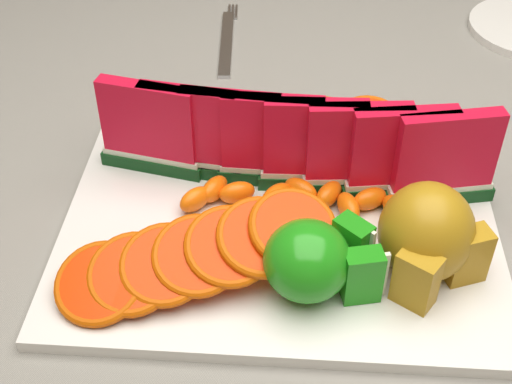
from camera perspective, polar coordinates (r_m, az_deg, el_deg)
The scene contains 10 objects.
table at distance 0.81m, azimuth 5.40°, elevation -3.78°, with size 1.40×0.90×0.75m.
tablecloth at distance 0.77m, azimuth 5.69°, elevation -0.46°, with size 1.53×1.03×0.20m.
platter at distance 0.66m, azimuth 1.89°, elevation -2.91°, with size 0.40×0.30×0.01m.
apple_cluster at distance 0.58m, azimuth 4.80°, elevation -5.48°, with size 0.11×0.09×0.07m.
pear_cluster at distance 0.61m, azimuth 13.59°, elevation -3.48°, with size 0.10×0.11×0.09m.
fork at distance 0.96m, azimuth -2.33°, elevation 12.07°, with size 0.03×0.20×0.00m.
watermelon_row at distance 0.67m, azimuth 2.98°, elevation 3.75°, with size 0.39×0.07×0.10m.
orange_fan_front at distance 0.59m, azimuth -4.71°, elevation -5.05°, with size 0.25×0.14×0.06m.
orange_fan_back at distance 0.75m, azimuth 1.80°, elevation 5.37°, with size 0.28×0.10×0.04m.
tangerine_segments at distance 0.67m, azimuth 2.87°, elevation -0.50°, with size 0.22×0.06×0.02m.
Camera 1 is at (-0.04, -0.58, 1.22)m, focal length 50.00 mm.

